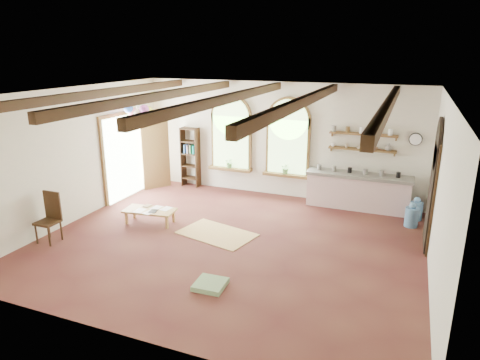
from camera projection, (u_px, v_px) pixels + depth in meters
The scene contains 27 objects.
floor at pixel (229, 242), 9.31m from camera, with size 8.00×8.00×0.00m, color brown.
ceiling_beams at pixel (228, 98), 8.41m from camera, with size 6.20×6.80×0.18m, color #331D10, non-canonical shape.
window_left at pixel (231, 136), 12.38m from camera, with size 1.30×0.28×2.20m.
window_right at pixel (288, 140), 11.77m from camera, with size 1.30×0.28×2.20m.
left_doorway at pixel (125, 157), 11.98m from camera, with size 0.10×1.90×2.50m, color brown.
right_doorway at pixel (431, 196), 8.92m from camera, with size 0.10×1.30×2.40m, color black.
kitchen_counter at pixel (358, 191), 11.19m from camera, with size 2.68×0.62×0.94m.
wall_shelf_lower at pixel (362, 149), 11.04m from camera, with size 1.70×0.24×0.04m, color brown.
wall_shelf_upper at pixel (363, 134), 10.93m from camera, with size 1.70×0.24×0.04m, color brown.
wall_clock at pixel (416, 139), 10.56m from camera, with size 0.32×0.32×0.04m, color black.
bookshelf at pixel (190, 157), 12.96m from camera, with size 0.53×0.32×1.80m.
coffee_table at pixel (150, 211), 10.25m from camera, with size 1.28×0.71×0.35m.
side_chair at pixel (49, 228), 9.27m from camera, with size 0.44×0.44×1.10m.
floor_mat at pixel (217, 234), 9.72m from camera, with size 1.68×1.04×0.02m, color #D8B36C.
floor_cushion at pixel (210, 284), 7.54m from camera, with size 0.53×0.53×0.09m, color gray.
water_jug_a at pixel (416, 210), 10.49m from camera, with size 0.30×0.30×0.58m.
water_jug_b at pixel (412, 216), 10.07m from camera, with size 0.31×0.31×0.60m.
balloon_cluster at pixel (139, 115), 11.47m from camera, with size 0.88×0.91×1.15m.
table_book at pixel (145, 205), 10.50m from camera, with size 0.15×0.22×0.02m, color olive.
tablet at pixel (153, 211), 10.13m from camera, with size 0.17×0.24×0.01m, color black.
potted_plant_left at pixel (230, 163), 12.51m from camera, with size 0.27×0.23×0.30m, color #598C4C.
potted_plant_right at pixel (286, 168), 11.90m from camera, with size 0.27×0.23×0.30m, color #598C4C.
shelf_cup_a at pixel (333, 145), 11.29m from camera, with size 0.12×0.10×0.10m, color white.
shelf_cup_b at pixel (346, 146), 11.16m from camera, with size 0.10×0.10×0.09m, color beige.
shelf_bowl_a at pixel (360, 148), 11.05m from camera, with size 0.22×0.22×0.05m, color beige.
shelf_bowl_b at pixel (374, 149), 10.92m from camera, with size 0.20×0.20×0.06m, color #8C664C.
shelf_vase at pixel (389, 147), 10.78m from camera, with size 0.18×0.18×0.19m, color slate.
Camera 1 is at (3.38, -7.81, 4.01)m, focal length 32.00 mm.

